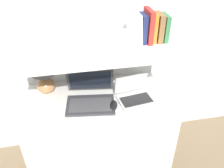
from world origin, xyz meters
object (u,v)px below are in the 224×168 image
Objects in this scene: book_green at (164,28)px; book_navy at (143,28)px; table_lamp at (43,73)px; computer_mouse at (114,105)px; book_orange at (153,27)px; book_white at (137,28)px; laptop_small at (134,95)px; book_red at (148,26)px; router_box at (103,75)px; laptop_large at (90,97)px; book_brown at (159,27)px.

book_navy reaches higher than book_green.
table_lamp is 0.61m from computer_mouse.
table_lamp is 0.91m from book_orange.
book_white is at bearing 41.69° from computer_mouse.
laptop_small is at bearing -120.30° from book_navy.
laptop_small is at bearing -134.34° from book_red.
book_red is (-0.04, 0.00, 0.01)m from book_orange.
book_white reaches higher than router_box.
book_orange reaches higher than book_navy.
laptop_small is at bearing 21.99° from computer_mouse.
table_lamp is at bearing -173.28° from router_box.
router_box is 0.68× the size of book_navy.
laptop_large is 0.30m from router_box.
computer_mouse is 0.60m from book_white.
book_navy reaches higher than book_brown.
book_orange is at bearing -8.72° from table_lamp.
book_red is at bearing 180.00° from book_brown.
laptop_small is 0.52m from book_white.
table_lamp is 0.42m from laptop_large.
computer_mouse is at bearing -31.24° from table_lamp.
book_orange is (0.49, 0.08, 0.49)m from laptop_large.
book_white reaches higher than computer_mouse.
book_brown reaches higher than computer_mouse.
book_white reaches higher than laptop_large.
book_green is at bearing -23.10° from router_box.
book_red is 0.08m from book_white.
computer_mouse is at bearing -143.62° from book_navy.
book_red is 1.15× the size of book_navy.
laptop_large is at bearing -30.80° from table_lamp.
router_box is 0.68× the size of book_brown.
book_orange reaches higher than laptop_large.
book_red is at bearing 32.17° from computer_mouse.
computer_mouse is (0.16, -0.10, -0.03)m from laptop_large.
book_navy is (-0.12, 0.00, 0.00)m from book_brown.
laptop_small is 2.37× the size of computer_mouse.
laptop_large reaches higher than laptop_small.
router_box is at bearing 145.35° from book_navy.
laptop_small is at bearing -54.84° from router_box.
book_orange reaches higher than table_lamp.
table_lamp is 1.51× the size of book_orange.
book_brown reaches higher than laptop_small.
book_brown reaches higher than router_box.
book_navy is at bearing 180.00° from book_orange.
book_orange is (0.32, 0.18, 0.53)m from computer_mouse.
router_box is 0.67× the size of book_orange.
book_red is at bearing -30.86° from router_box.
book_navy is (-0.08, 0.00, -0.00)m from book_orange.
laptop_large is at bearing 175.08° from laptop_small.
book_navy is at bearing -9.64° from table_lamp.
laptop_large reaches higher than router_box.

